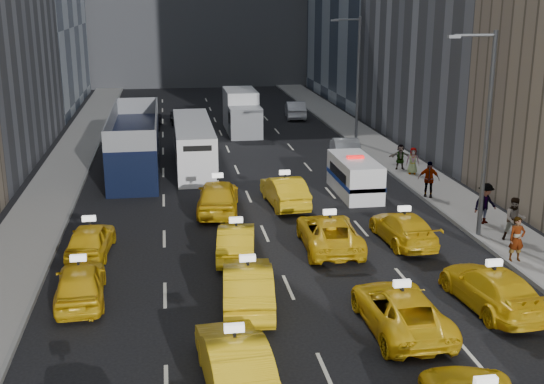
{
  "coord_description": "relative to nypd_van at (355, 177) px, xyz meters",
  "views": [
    {
      "loc": [
        -4.18,
        -14.79,
        10.3
      ],
      "look_at": [
        0.3,
        13.79,
        2.0
      ],
      "focal_mm": 45.0,
      "sensor_mm": 36.0,
      "label": 1
    }
  ],
  "objects": [
    {
      "name": "taxi_10",
      "position": [
        -2.77,
        -15.39,
        -0.28
      ],
      "size": [
        2.32,
        4.94,
        1.36
      ],
      "primitive_type": "imported",
      "rotation": [
        0.0,
        0.0,
        3.15
      ],
      "color": "gold",
      "rests_on": "ground"
    },
    {
      "name": "taxi_8",
      "position": [
        -13.12,
        -11.69,
        -0.25
      ],
      "size": [
        1.9,
        4.24,
        1.42
      ],
      "primitive_type": "imported",
      "rotation": [
        0.0,
        0.0,
        3.2
      ],
      "color": "gold",
      "rests_on": "ground"
    },
    {
      "name": "streetlight_far",
      "position": [
        3.45,
        12.4,
        3.96
      ],
      "size": [
        2.15,
        0.22,
        9.0
      ],
      "color": "#595B60",
      "rests_on": "ground"
    },
    {
      "name": "streetlight_near",
      "position": [
        3.45,
        -7.6,
        3.96
      ],
      "size": [
        2.15,
        0.22,
        9.0
      ],
      "color": "#595B60",
      "rests_on": "ground"
    },
    {
      "name": "misc_car_0",
      "position": [
        1.54,
        7.82,
        -0.2
      ],
      "size": [
        2.23,
        4.79,
        1.52
      ],
      "primitive_type": "imported",
      "rotation": [
        0.0,
        0.0,
        3.0
      ],
      "color": "#B2B5BA",
      "rests_on": "ground"
    },
    {
      "name": "taxi_15",
      "position": [
        0.04,
        -7.69,
        -0.3
      ],
      "size": [
        2.06,
        4.65,
        1.33
      ],
      "primitive_type": "imported",
      "rotation": [
        0.0,
        0.0,
        3.18
      ],
      "color": "gold",
      "rests_on": "ground"
    },
    {
      "name": "pedestrian_1",
      "position": [
        4.71,
        -8.55,
        0.14
      ],
      "size": [
        1.03,
        0.72,
        1.91
      ],
      "primitive_type": "imported",
      "rotation": [
        0.0,
        0.0,
        -0.25
      ],
      "color": "gray",
      "rests_on": "sidewalk_east"
    },
    {
      "name": "taxi_5",
      "position": [
        -8.35,
        -17.91,
        -0.19
      ],
      "size": [
        2.01,
        4.81,
        1.55
      ],
      "primitive_type": "imported",
      "rotation": [
        0.0,
        0.0,
        3.22
      ],
      "color": "gold",
      "rests_on": "ground"
    },
    {
      "name": "taxi_13",
      "position": [
        -7.29,
        -8.27,
        -0.27
      ],
      "size": [
        2.0,
        4.35,
        1.38
      ],
      "primitive_type": "imported",
      "rotation": [
        0.0,
        0.0,
        3.01
      ],
      "color": "gold",
      "rests_on": "ground"
    },
    {
      "name": "taxi_14",
      "position": [
        -3.29,
        -7.85,
        -0.27
      ],
      "size": [
        2.56,
        5.11,
        1.39
      ],
      "primitive_type": "imported",
      "rotation": [
        0.0,
        0.0,
        3.09
      ],
      "color": "gold",
      "rests_on": "ground"
    },
    {
      "name": "taxi_16",
      "position": [
        -7.55,
        -2.12,
        -0.12
      ],
      "size": [
        2.53,
        5.11,
        1.67
      ],
      "primitive_type": "imported",
      "rotation": [
        0.0,
        0.0,
        3.03
      ],
      "color": "gold",
      "rests_on": "ground"
    },
    {
      "name": "curb_east",
      "position": [
        3.32,
        5.4,
        -0.87
      ],
      "size": [
        0.15,
        90.0,
        0.18
      ],
      "primitive_type": "cube",
      "color": "slate",
      "rests_on": "ground"
    },
    {
      "name": "box_truck",
      "position": [
        -4.01,
        18.58,
        0.62
      ],
      "size": [
        3.23,
        7.28,
        3.22
      ],
      "rotation": [
        0.0,
        0.0,
        0.12
      ],
      "color": "silver",
      "rests_on": "ground"
    },
    {
      "name": "misc_car_4",
      "position": [
        1.35,
        24.13,
        -0.2
      ],
      "size": [
        2.09,
        4.74,
        1.51
      ],
      "primitive_type": "imported",
      "rotation": [
        0.0,
        0.0,
        3.03
      ],
      "color": "#B5B6BD",
      "rests_on": "ground"
    },
    {
      "name": "taxi_17",
      "position": [
        -4.1,
        -1.47,
        -0.2
      ],
      "size": [
        1.97,
        4.74,
        1.53
      ],
      "primitive_type": "imported",
      "rotation": [
        0.0,
        0.0,
        3.22
      ],
      "color": "gold",
      "rests_on": "ground"
    },
    {
      "name": "taxi_9",
      "position": [
        -7.39,
        -12.99,
        -0.18
      ],
      "size": [
        2.09,
        4.89,
        1.57
      ],
      "primitive_type": "imported",
      "rotation": [
        0.0,
        0.0,
        3.05
      ],
      "color": "gold",
      "rests_on": "ground"
    },
    {
      "name": "sidewalk_east",
      "position": [
        4.77,
        5.4,
        -0.89
      ],
      "size": [
        3.0,
        90.0,
        0.15
      ],
      "primitive_type": "cube",
      "color": "gray",
      "rests_on": "ground"
    },
    {
      "name": "misc_car_3",
      "position": [
        -8.71,
        23.01,
        -0.26
      ],
      "size": [
        1.81,
        4.17,
        1.4
      ],
      "primitive_type": "imported",
      "rotation": [
        0.0,
        0.0,
        3.18
      ],
      "color": "black",
      "rests_on": "ground"
    },
    {
      "name": "taxi_12",
      "position": [
        -13.21,
        -7.11,
        -0.28
      ],
      "size": [
        1.96,
        4.14,
        1.37
      ],
      "primitive_type": "imported",
      "rotation": [
        0.0,
        0.0,
        3.05
      ],
      "color": "gold",
      "rests_on": "ground"
    },
    {
      "name": "taxi_11",
      "position": [
        0.86,
        -14.32,
        -0.25
      ],
      "size": [
        2.35,
        5.01,
        1.42
      ],
      "primitive_type": "imported",
      "rotation": [
        0.0,
        0.0,
        3.22
      ],
      "color": "gold",
      "rests_on": "ground"
    },
    {
      "name": "city_bus",
      "position": [
        -8.29,
        7.76,
        0.42
      ],
      "size": [
        2.85,
        10.91,
        2.79
      ],
      "rotation": [
        0.0,
        0.0,
        -0.06
      ],
      "color": "white",
      "rests_on": "ground"
    },
    {
      "name": "double_decker",
      "position": [
        -11.86,
        7.21,
        0.81
      ],
      "size": [
        4.02,
        12.49,
        3.57
      ],
      "rotation": [
        0.0,
        0.0,
        0.1
      ],
      "color": "black",
      "rests_on": "ground"
    },
    {
      "name": "misc_car_1",
      "position": [
        -11.48,
        21.5,
        -0.29
      ],
      "size": [
        2.49,
        4.94,
        1.34
      ],
      "primitive_type": "imported",
      "rotation": [
        0.0,
        0.0,
        3.09
      ],
      "color": "black",
      "rests_on": "ground"
    },
    {
      "name": "pedestrian_4",
      "position": [
        4.44,
        3.17,
        -0.02
      ],
      "size": [
        0.86,
        0.62,
        1.59
      ],
      "primitive_type": "imported",
      "rotation": [
        0.0,
        0.0,
        -0.27
      ],
      "color": "gray",
      "rests_on": "sidewalk_east"
    },
    {
      "name": "misc_car_2",
      "position": [
        -2.8,
        25.18,
        -0.23
      ],
      "size": [
        2.52,
        5.22,
        1.46
      ],
      "primitive_type": "imported",
      "rotation": [
        0.0,
        0.0,
        3.05
      ],
      "color": "slate",
      "rests_on": "ground"
    },
    {
      "name": "pedestrian_2",
      "position": [
        4.51,
        -6.17,
        0.15
      ],
      "size": [
        1.34,
        0.86,
        1.92
      ],
      "primitive_type": "imported",
      "rotation": [
        0.0,
        0.0,
        0.3
      ],
      "color": "gray",
      "rests_on": "sidewalk_east"
    },
    {
      "name": "nypd_van",
      "position": [
        0.0,
        0.0,
        0.0
      ],
      "size": [
        2.37,
        5.11,
        2.13
      ],
      "rotation": [
        0.0,
        0.0,
        0.09
      ],
      "color": "white",
      "rests_on": "ground"
    },
    {
      "name": "pedestrian_0",
      "position": [
        3.62,
        -10.78,
        0.1
      ],
      "size": [
        0.67,
        0.44,
        1.83
      ],
      "primitive_type": "imported",
      "rotation": [
        0.0,
        0.0,
        -0.0
      ],
      "color": "gray",
      "rests_on": "sidewalk_east"
    },
    {
      "name": "pedestrian_5",
      "position": [
        4.1,
        4.39,
        -0.05
      ],
      "size": [
        1.47,
        0.63,
        1.53
      ],
      "primitive_type": "imported",
      "rotation": [
        0.0,
        0.0,
        -0.16
      ],
      "color": "gray",
      "rests_on": "sidewalk_east"
    },
    {
      "name": "sidewalk_west",
      "position": [
        -16.23,
        5.4,
        -0.89
      ],
      "size": [
        3.0,
        90.0,
        0.15
      ],
      "primitive_type": "cube",
      "color": "gray",
      "rests_on": "ground"
    },
    {
      "name": "curb_west",
      "position": [
        -14.78,
        5.4,
        -0.87
      ],
      "size": [
        0.15,
        90.0,
        0.18
      ],
      "primitive_type": "cube",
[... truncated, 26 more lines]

